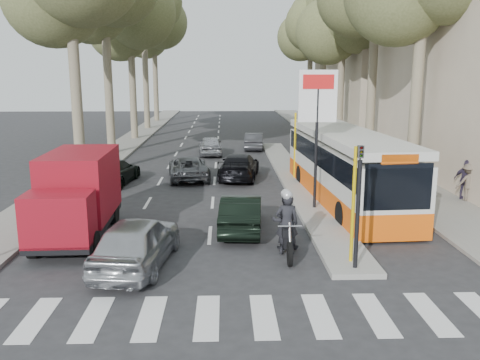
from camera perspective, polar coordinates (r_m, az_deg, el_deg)
The scene contains 25 objects.
ground at distance 15.75m, azimuth -0.29°, elevation -8.43°, with size 120.00×120.00×0.00m, color #28282B.
sidewalk_right at distance 41.12m, azimuth 10.86°, elevation 4.16°, with size 3.20×70.00×0.12m, color gray.
median_left at distance 43.77m, azimuth -11.85°, elevation 4.58°, with size 2.40×64.00×0.12m, color gray.
traffic_island at distance 26.57m, azimuth 6.10°, elevation 0.14°, with size 1.50×26.00×0.16m, color gray.
building_far at distance 51.34m, azimuth 16.75°, elevation 14.27°, with size 11.00×20.00×16.00m, color #B7A88E.
billboard at distance 20.17m, azimuth 8.65°, elevation 6.75°, with size 1.50×12.10×5.60m.
traffic_light_island at distance 14.07m, azimuth 13.22°, elevation -0.68°, with size 0.16×0.41×3.60m.
tree_l_c at distance 43.74m, azimuth -12.10°, elevation 17.67°, with size 7.40×7.20×13.71m.
tree_l_d at distance 51.80m, azimuth -10.68°, elevation 18.72°, with size 7.40×7.20×15.66m.
tree_l_e at distance 59.59m, azimuth -9.53°, elevation 16.84°, with size 7.40×7.20×14.49m.
tree_r_c at distance 42.15m, azimuth 11.65°, elevation 17.45°, with size 7.40×7.20×13.32m.
tree_r_d at distance 50.10m, azimuth 9.63°, elevation 18.20°, with size 7.40×7.20×14.88m.
tree_r_e at distance 57.89m, azimuth 8.10°, elevation 16.69°, with size 7.40×7.20×14.10m.
silver_hatchback at distance 14.93m, azimuth -11.50°, elevation -6.79°, with size 1.78×4.41×1.50m, color #ACAEB4.
dark_hatchback at distance 17.92m, azimuth 0.15°, elevation -3.70°, with size 1.39×3.97×1.31m, color black.
queue_car_a at distance 26.79m, azimuth -5.81°, elevation 1.38°, with size 1.98×4.30×1.20m, color #44474B.
queue_car_b at distance 26.69m, azimuth -0.10°, elevation 1.56°, with size 1.88×4.63×1.34m, color black.
queue_car_c at distance 34.58m, azimuth -3.37°, elevation 3.89°, with size 1.54×3.82×1.30m, color #9C9EA3.
queue_car_d at distance 37.12m, azimuth 1.59°, elevation 4.39°, with size 1.28×3.67×1.21m, color #43444A.
queue_car_e at distance 26.20m, azimuth -14.06°, elevation 0.92°, with size 1.78×4.38×1.27m, color black.
red_truck at distance 17.88m, azimuth -17.79°, elevation -1.49°, with size 2.19×5.40×2.85m.
city_bus at distance 22.33m, azimuth 11.66°, elevation 1.73°, with size 3.22×11.79×3.07m.
motorcycle at distance 15.72m, azimuth 5.20°, elevation -4.93°, with size 0.87×2.42×2.06m.
pedestrian_near at distance 23.84m, azimuth 24.03°, elevation 0.01°, with size 1.01×0.49×1.72m, color #3A3149.
pedestrian_far at distance 23.69m, azimuth 24.24°, elevation -0.23°, with size 1.04×0.46×1.60m, color brown.
Camera 1 is at (-0.39, -14.76, 5.49)m, focal length 38.00 mm.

